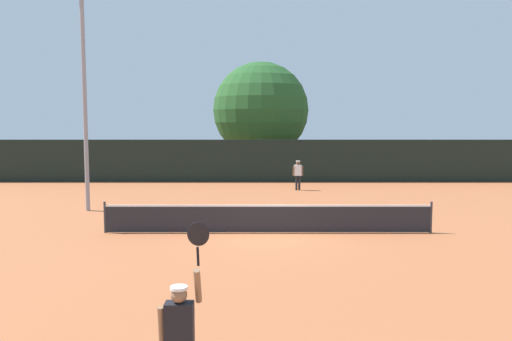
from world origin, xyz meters
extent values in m
plane|color=#9E5633|center=(0.00, 0.00, 0.00)|extent=(120.00, 120.00, 0.00)
cube|color=#232328|center=(0.00, 0.00, 0.48)|extent=(11.10, 0.03, 0.91)
cube|color=white|center=(0.00, 0.00, 0.93)|extent=(11.10, 0.04, 0.06)
cylinder|color=#333338|center=(-5.55, 0.00, 0.54)|extent=(0.08, 0.08, 1.07)
cylinder|color=#333338|center=(5.55, 0.00, 0.54)|extent=(0.08, 0.08, 1.07)
cube|color=black|center=(0.00, 14.89, 1.34)|extent=(36.54, 0.12, 2.68)
cube|color=black|center=(-1.43, -10.49, 1.08)|extent=(0.38, 0.22, 0.58)
sphere|color=#8C6647|center=(-1.43, -10.49, 1.47)|extent=(0.22, 0.22, 0.22)
cylinder|color=white|center=(-1.43, -10.49, 1.57)|extent=(0.23, 0.23, 0.04)
cylinder|color=#8C6647|center=(-1.67, -10.49, 1.05)|extent=(0.09, 0.17, 0.55)
cylinder|color=#8C6647|center=(-1.19, -10.41, 1.57)|extent=(0.09, 0.31, 0.53)
cylinder|color=black|center=(-1.19, -10.35, 1.95)|extent=(0.04, 0.11, 0.28)
ellipsoid|color=black|center=(-1.19, -10.29, 2.24)|extent=(0.30, 0.13, 0.36)
cube|color=white|center=(1.92, 10.96, 1.11)|extent=(0.38, 0.22, 0.60)
sphere|color=brown|center=(1.92, 10.96, 1.52)|extent=(0.23, 0.23, 0.23)
cylinder|color=white|center=(1.92, 10.96, 1.61)|extent=(0.24, 0.24, 0.04)
cylinder|color=black|center=(1.84, 10.96, 0.40)|extent=(0.12, 0.12, 0.81)
cylinder|color=black|center=(2.00, 10.96, 0.40)|extent=(0.12, 0.12, 0.81)
cylinder|color=brown|center=(1.68, 10.96, 1.08)|extent=(0.09, 0.17, 0.57)
cylinder|color=brown|center=(2.16, 10.96, 1.08)|extent=(0.09, 0.16, 0.57)
sphere|color=#CCE033|center=(2.14, 3.19, 0.03)|extent=(0.07, 0.07, 0.07)
cylinder|color=gray|center=(-7.58, 4.37, 4.53)|extent=(0.18, 0.18, 9.06)
cylinder|color=brown|center=(-0.06, 20.48, 1.02)|extent=(0.56, 0.56, 2.04)
sphere|color=#235123|center=(-0.06, 20.48, 4.67)|extent=(7.01, 7.01, 7.01)
cube|color=white|center=(-8.44, 21.75, 0.60)|extent=(2.16, 4.31, 0.90)
cube|color=#2D333D|center=(-8.44, 21.45, 1.37)|extent=(1.83, 2.30, 0.64)
cylinder|color=black|center=(-9.29, 23.15, 0.30)|extent=(0.22, 0.60, 0.60)
cylinder|color=black|center=(-7.59, 23.15, 0.30)|extent=(0.22, 0.60, 0.60)
cylinder|color=black|center=(-9.29, 20.35, 0.30)|extent=(0.22, 0.60, 0.60)
cylinder|color=black|center=(-7.59, 20.35, 0.30)|extent=(0.22, 0.60, 0.60)
cube|color=black|center=(2.16, 20.40, 0.60)|extent=(2.15, 4.31, 0.90)
cube|color=#2D333D|center=(2.16, 20.10, 1.37)|extent=(1.83, 2.30, 0.64)
cylinder|color=black|center=(1.31, 21.80, 0.30)|extent=(0.22, 0.60, 0.60)
cylinder|color=black|center=(3.01, 21.80, 0.30)|extent=(0.22, 0.60, 0.60)
cylinder|color=black|center=(1.31, 19.00, 0.30)|extent=(0.22, 0.60, 0.60)
cylinder|color=black|center=(3.01, 19.00, 0.30)|extent=(0.22, 0.60, 0.60)
cube|color=navy|center=(10.47, 22.51, 0.60)|extent=(2.01, 4.25, 0.90)
cube|color=#2D333D|center=(10.47, 22.21, 1.37)|extent=(1.76, 2.24, 0.64)
cylinder|color=black|center=(9.62, 23.91, 0.30)|extent=(0.22, 0.60, 0.60)
cylinder|color=black|center=(11.32, 23.91, 0.30)|extent=(0.22, 0.60, 0.60)
cylinder|color=black|center=(9.62, 21.11, 0.30)|extent=(0.22, 0.60, 0.60)
cylinder|color=black|center=(11.32, 21.11, 0.30)|extent=(0.22, 0.60, 0.60)
camera|label=1|loc=(-0.41, -17.01, 3.74)|focal=35.60mm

